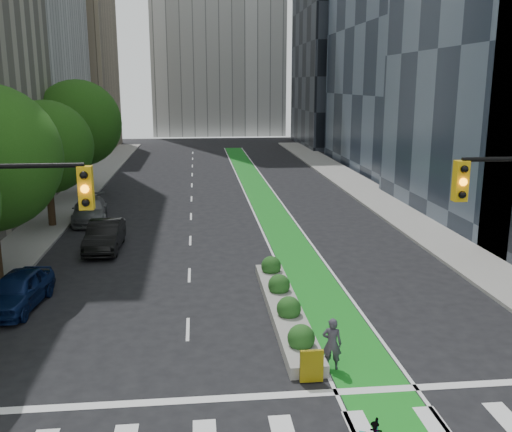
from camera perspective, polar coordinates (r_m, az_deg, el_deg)
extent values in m
plane|color=black|center=(16.04, 2.42, -19.71)|extent=(160.00, 160.00, 0.00)
cube|color=gray|center=(40.48, -19.79, 0.05)|extent=(3.60, 90.00, 0.15)
cube|color=gray|center=(41.65, 13.56, 0.82)|extent=(3.60, 90.00, 0.15)
cube|color=#167C1D|center=(44.48, 0.63, 1.87)|extent=(2.20, 70.00, 0.01)
cube|color=tan|center=(81.45, -19.45, 15.45)|extent=(14.00, 16.00, 26.00)
cube|color=black|center=(84.43, 9.55, 16.57)|extent=(14.00, 18.00, 28.00)
cylinder|color=black|center=(37.01, -19.92, 2.30)|extent=(0.44, 0.44, 4.48)
sphere|color=#1E4F11|center=(36.64, -20.25, 6.48)|extent=(5.60, 5.60, 5.60)
cylinder|color=black|center=(46.61, -17.09, 5.02)|extent=(0.44, 0.44, 5.15)
sphere|color=#1E4F11|center=(46.30, -17.35, 8.85)|extent=(6.60, 6.60, 6.60)
cube|color=gold|center=(14.29, -16.65, 2.72)|extent=(0.34, 0.28, 1.05)
sphere|color=orange|center=(14.14, -16.76, 2.60)|extent=(0.20, 0.20, 0.20)
cube|color=gold|center=(15.57, 19.77, 3.32)|extent=(0.34, 0.28, 1.05)
sphere|color=orange|center=(15.43, 20.02, 3.21)|extent=(0.20, 0.20, 0.20)
cube|color=gray|center=(22.27, 2.87, -9.31)|extent=(1.20, 10.00, 0.40)
cube|color=yellow|center=(17.48, 5.58, -14.71)|extent=(0.70, 0.12, 1.00)
sphere|color=#194C19|center=(18.93, 4.54, -12.06)|extent=(0.90, 0.90, 0.90)
sphere|color=#194C19|center=(21.18, 3.30, -9.21)|extent=(0.90, 0.90, 0.90)
sphere|color=#194C19|center=(23.49, 2.32, -6.91)|extent=(0.90, 0.90, 0.90)
sphere|color=#194C19|center=(25.83, 1.52, -5.02)|extent=(0.90, 0.90, 0.90)
imported|color=#393540|center=(18.22, 7.60, -12.53)|extent=(0.71, 0.58, 1.68)
imported|color=#0C1D4A|center=(24.51, -22.73, -6.88)|extent=(2.24, 4.51, 1.48)
imported|color=black|center=(31.37, -14.90, -1.93)|extent=(1.68, 4.76, 1.57)
imported|color=#595A5E|center=(38.11, -16.27, 0.58)|extent=(2.77, 5.43, 1.51)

